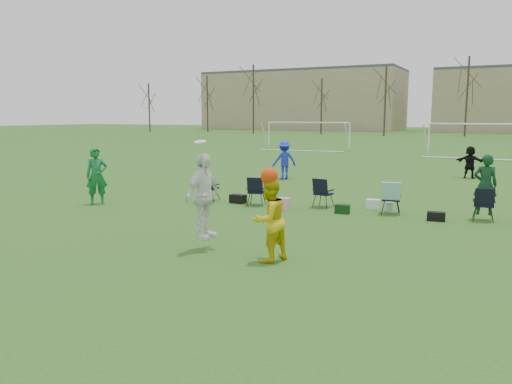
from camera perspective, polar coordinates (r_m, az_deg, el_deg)
The scene contains 9 objects.
ground at distance 9.72m, azimuth -10.83°, elevation -9.38°, with size 260.00×260.00×0.00m, color #2E551A.
fielder_green_near at distance 17.77m, azimuth -17.75°, elevation 1.76°, with size 0.71×0.46×1.94m, color #136C33.
fielder_blue at distance 23.76m, azimuth 3.25°, elevation 3.67°, with size 1.17×0.67×1.82m, color #1C2FD4.
fielder_black at distance 26.18m, azimuth 23.27°, elevation 3.16°, with size 1.44×0.46×1.55m, color black.
center_contest at distance 10.65m, azimuth -2.36°, elevation -1.70°, with size 2.41×1.20×2.47m.
sideline_setup at distance 16.05m, azimuth 11.23°, elevation -0.17°, with size 9.54×1.76×1.91m.
goal_left at distance 44.18m, azimuth 5.98°, elevation 7.29°, with size 7.39×0.76×2.46m.
goal_mid at distance 39.34m, azimuth 24.43°, elevation 6.39°, with size 7.40×0.63×2.46m.
tree_line at distance 77.36m, azimuth 23.03°, elevation 9.59°, with size 110.28×3.28×11.40m.
Camera 1 is at (5.69, -7.29, 2.99)m, focal length 35.00 mm.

